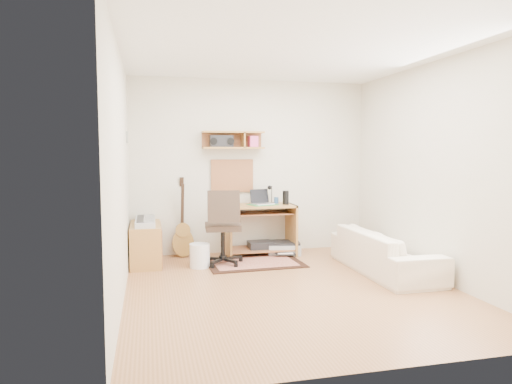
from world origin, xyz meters
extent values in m
cube|color=#A97246|center=(0.00, 0.00, -0.01)|extent=(3.60, 4.00, 0.01)
cube|color=white|center=(0.00, 0.00, 2.60)|extent=(3.60, 4.00, 0.01)
cube|color=beige|center=(0.00, 2.00, 1.30)|extent=(3.60, 0.01, 2.60)
cube|color=beige|center=(-1.80, 0.00, 1.30)|extent=(0.01, 4.00, 2.60)
cube|color=beige|center=(1.80, 0.00, 1.30)|extent=(0.01, 4.00, 2.60)
cube|color=#B47F3F|center=(-0.30, 1.88, 1.70)|extent=(0.90, 0.25, 0.26)
cube|color=tan|center=(-0.30, 1.98, 1.17)|extent=(0.64, 0.03, 0.49)
cube|color=#4C8CBF|center=(-1.79, 1.50, 1.72)|extent=(0.02, 0.20, 0.15)
cylinder|color=black|center=(0.45, 1.68, 0.85)|extent=(0.09, 0.09, 0.20)
cylinder|color=#315C95|center=(0.35, 1.83, 0.80)|extent=(0.07, 0.07, 0.10)
cube|color=black|center=(-0.48, 1.87, 1.68)|extent=(0.33, 0.15, 0.17)
cube|color=tan|center=(-0.13, 1.23, 0.01)|extent=(1.33, 0.91, 0.02)
cube|color=#B47F3F|center=(-1.58, 1.55, 0.28)|extent=(0.40, 0.90, 0.55)
cube|color=#B2B5BA|center=(-1.58, 1.55, 0.59)|extent=(0.26, 0.82, 0.07)
cylinder|color=white|center=(-0.89, 1.18, 0.16)|extent=(0.34, 0.34, 0.32)
cube|color=#A5A8AA|center=(0.43, 1.69, 0.09)|extent=(0.53, 0.45, 0.18)
imported|color=beige|center=(1.38, 0.41, 0.35)|extent=(0.53, 1.81, 0.71)
camera|label=1|loc=(-1.53, -4.80, 1.53)|focal=32.18mm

